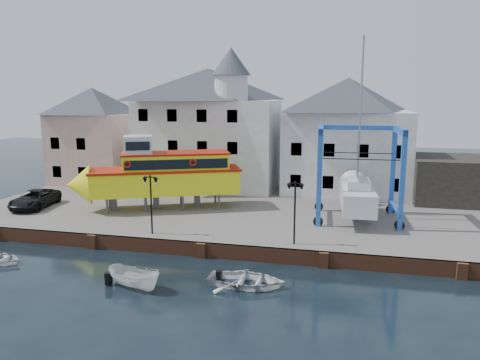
# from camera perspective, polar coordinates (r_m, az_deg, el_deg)

# --- Properties ---
(ground) EXTENTS (140.00, 140.00, 0.00)m
(ground) POSITION_cam_1_polar(r_m,az_deg,el_deg) (31.59, -4.72, -9.38)
(ground) COLOR black
(ground) RESTS_ON ground
(hardstanding) EXTENTS (44.00, 22.00, 1.00)m
(hardstanding) POSITION_cam_1_polar(r_m,az_deg,el_deg) (41.58, -0.09, -3.69)
(hardstanding) COLOR #615D59
(hardstanding) RESTS_ON ground
(quay_wall) EXTENTS (44.00, 0.47, 1.00)m
(quay_wall) POSITION_cam_1_polar(r_m,az_deg,el_deg) (31.51, -4.67, -8.46)
(quay_wall) COLOR brown
(quay_wall) RESTS_ON ground
(building_pink) EXTENTS (8.00, 7.00, 10.30)m
(building_pink) POSITION_cam_1_polar(r_m,az_deg,el_deg) (53.83, -17.37, 5.21)
(building_pink) COLOR tan
(building_pink) RESTS_ON hardstanding
(building_white_main) EXTENTS (14.00, 8.30, 14.00)m
(building_white_main) POSITION_cam_1_polar(r_m,az_deg,el_deg) (48.81, -3.70, 6.56)
(building_white_main) COLOR beige
(building_white_main) RESTS_ON hardstanding
(building_white_right) EXTENTS (12.00, 8.00, 11.20)m
(building_white_right) POSITION_cam_1_polar(r_m,az_deg,el_deg) (47.40, 12.87, 5.30)
(building_white_right) COLOR beige
(building_white_right) RESTS_ON hardstanding
(shed_dark) EXTENTS (8.00, 7.00, 4.00)m
(shed_dark) POSITION_cam_1_polar(r_m,az_deg,el_deg) (46.92, 24.96, 0.07)
(shed_dark) COLOR black
(shed_dark) RESTS_ON hardstanding
(lamp_post_left) EXTENTS (1.12, 0.32, 4.20)m
(lamp_post_left) POSITION_cam_1_polar(r_m,az_deg,el_deg) (32.92, -10.83, -1.15)
(lamp_post_left) COLOR black
(lamp_post_left) RESTS_ON hardstanding
(lamp_post_right) EXTENTS (1.12, 0.32, 4.20)m
(lamp_post_right) POSITION_cam_1_polar(r_m,az_deg,el_deg) (30.32, 6.73, -2.04)
(lamp_post_right) COLOR black
(lamp_post_right) RESTS_ON hardstanding
(tour_boat) EXTENTS (14.52, 8.90, 6.26)m
(tour_boat) POSITION_cam_1_polar(r_m,az_deg,el_deg) (40.21, -10.25, 0.67)
(tour_boat) COLOR #59595E
(tour_boat) RESTS_ON hardstanding
(travel_lift) EXTENTS (6.77, 9.35, 13.95)m
(travel_lift) POSITION_cam_1_polar(r_m,az_deg,el_deg) (38.11, 14.01, -0.98)
(travel_lift) COLOR #1E49A0
(travel_lift) RESTS_ON hardstanding
(van) EXTENTS (3.15, 5.70, 1.51)m
(van) POSITION_cam_1_polar(r_m,az_deg,el_deg) (44.07, -23.74, -2.11)
(van) COLOR black
(van) RESTS_ON hardstanding
(motorboat_a) EXTENTS (3.75, 2.25, 1.36)m
(motorboat_a) POSITION_cam_1_polar(r_m,az_deg,el_deg) (27.57, -12.70, -12.69)
(motorboat_a) COLOR silver
(motorboat_a) RESTS_ON ground
(motorboat_b) EXTENTS (4.44, 3.18, 0.91)m
(motorboat_b) POSITION_cam_1_polar(r_m,az_deg,el_deg) (27.18, 0.76, -12.76)
(motorboat_b) COLOR silver
(motorboat_b) RESTS_ON ground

